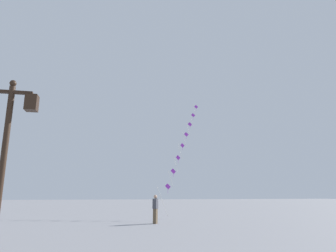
{
  "coord_description": "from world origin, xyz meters",
  "views": [
    {
      "loc": [
        -0.58,
        -0.15,
        1.77
      ],
      "look_at": [
        3.15,
        18.49,
        6.18
      ],
      "focal_mm": 31.37,
      "sensor_mm": 36.0,
      "label": 1
    }
  ],
  "objects": [
    {
      "name": "ground_plane",
      "position": [
        0.0,
        20.0,
        0.0
      ],
      "size": [
        160.0,
        160.0,
        0.0
      ],
      "primitive_type": "plane",
      "color": "gray"
    },
    {
      "name": "kite_train",
      "position": [
        5.61,
        24.42,
        5.84
      ],
      "size": [
        5.67,
        8.48,
        10.92
      ],
      "color": "brown",
      "rests_on": "ground_plane"
    },
    {
      "name": "kite_flyer",
      "position": [
        2.33,
        18.35,
        0.9
      ],
      "size": [
        0.44,
        0.61,
        1.71
      ],
      "rotation": [
        0.0,
        0.0,
        1.06
      ],
      "color": "brown",
      "rests_on": "ground_plane"
    },
    {
      "name": "twin_lantern_lamp_post",
      "position": [
        -3.0,
        7.28,
        3.13
      ],
      "size": [
        1.24,
        0.28,
        4.51
      ],
      "color": "black",
      "rests_on": "ground_plane"
    }
  ]
}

